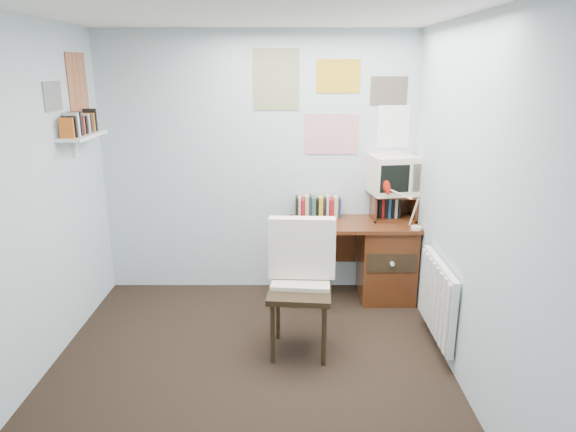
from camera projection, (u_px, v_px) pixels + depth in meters
name	position (u px, v px, depth m)	size (l,w,h in m)	color
ground	(248.00, 387.00, 3.61)	(3.50, 3.50, 0.00)	black
back_wall	(258.00, 165.00, 4.94)	(3.00, 0.02, 2.50)	silver
left_wall	(7.00, 217.00, 3.25)	(0.02, 3.50, 2.50)	silver
right_wall	(479.00, 217.00, 3.26)	(0.02, 3.50, 2.50)	silver
ceiling	(238.00, 5.00, 2.91)	(3.00, 3.50, 0.02)	white
desk	(380.00, 258.00, 4.91)	(1.20, 0.55, 0.76)	#5B2C14
desk_chair	(300.00, 292.00, 3.92)	(0.52, 0.50, 1.02)	black
desk_lamp	(418.00, 210.00, 4.55)	(0.26, 0.22, 0.37)	red
tv_riser	(393.00, 206.00, 4.89)	(0.40, 0.30, 0.25)	#5B2C14
crt_tv	(393.00, 173.00, 4.81)	(0.42, 0.38, 0.39)	beige
book_row	(327.00, 206.00, 4.96)	(0.60, 0.14, 0.22)	#5B2C14
radiator	(438.00, 298.00, 4.02)	(0.09, 0.80, 0.60)	white
wall_shelf	(83.00, 136.00, 4.21)	(0.20, 0.62, 0.24)	white
posters_back	(332.00, 102.00, 4.76)	(1.20, 0.01, 0.90)	white
posters_left	(66.00, 88.00, 4.10)	(0.01, 0.70, 0.60)	white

